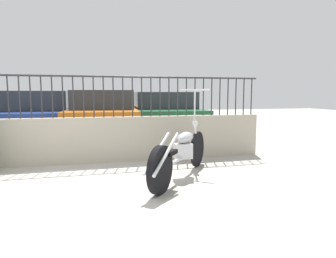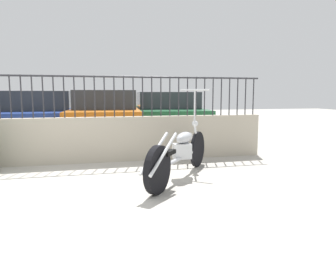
% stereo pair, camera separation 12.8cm
% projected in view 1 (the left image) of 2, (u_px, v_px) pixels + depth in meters
% --- Properties ---
extents(ground_plane, '(40.00, 40.00, 0.00)m').
position_uv_depth(ground_plane, '(39.00, 211.00, 3.39)').
color(ground_plane, '#ADA89E').
extents(low_wall, '(8.11, 0.18, 0.88)m').
position_uv_depth(low_wall, '(59.00, 141.00, 5.60)').
color(low_wall, '#B2A893').
rests_on(low_wall, ground_plane).
extents(fence_railing, '(8.11, 0.04, 0.79)m').
position_uv_depth(fence_railing, '(57.00, 89.00, 5.49)').
color(fence_railing, '#2D2D33').
rests_on(fence_railing, low_wall).
extents(motorcycle_silver, '(1.49, 1.92, 1.41)m').
position_uv_depth(motorcycle_silver, '(179.00, 153.00, 4.60)').
color(motorcycle_silver, black).
rests_on(motorcycle_silver, ground_plane).
extents(car_blue, '(1.90, 3.97, 1.39)m').
position_uv_depth(car_blue, '(38.00, 116.00, 8.27)').
color(car_blue, black).
rests_on(car_blue, ground_plane).
extents(car_orange, '(2.03, 4.32, 1.41)m').
position_uv_depth(car_orange, '(104.00, 116.00, 8.38)').
color(car_orange, black).
rests_on(car_orange, ground_plane).
extents(car_green, '(2.17, 4.56, 1.37)m').
position_uv_depth(car_green, '(162.00, 114.00, 9.19)').
color(car_green, black).
rests_on(car_green, ground_plane).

